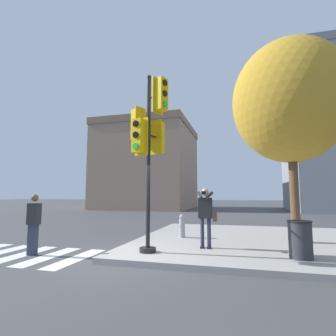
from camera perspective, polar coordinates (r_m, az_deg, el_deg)
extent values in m
plane|color=#424244|center=(7.25, -10.50, -19.20)|extent=(160.00, 160.00, 0.00)
cube|color=#9E9B96|center=(10.01, 18.38, -14.83)|extent=(8.00, 8.00, 0.15)
cube|color=silver|center=(7.74, -19.31, -18.09)|extent=(0.48, 2.31, 0.01)
cube|color=silver|center=(8.24, -24.52, -17.11)|extent=(0.48, 2.31, 0.01)
cube|color=silver|center=(8.81, -29.04, -16.15)|extent=(0.48, 2.31, 0.01)
cylinder|color=black|center=(7.41, -4.43, -17.34)|extent=(0.45, 0.45, 0.12)
cylinder|color=black|center=(7.32, -4.28, 1.70)|extent=(0.12, 0.12, 4.75)
sphere|color=black|center=(8.01, -4.14, 19.11)|extent=(0.13, 0.13, 0.13)
cylinder|color=black|center=(7.60, -3.30, 6.91)|extent=(0.14, 0.29, 0.05)
cube|color=#E5B70C|center=(7.81, -2.13, 6.56)|extent=(0.36, 0.32, 0.90)
cube|color=#E5B70C|center=(7.71, -2.71, 6.74)|extent=(0.41, 0.16, 1.02)
cylinder|color=black|center=(7.99, -1.55, 8.49)|extent=(0.17, 0.08, 0.17)
cylinder|color=black|center=(7.92, -1.56, 6.39)|extent=(0.17, 0.08, 0.17)
cylinder|color=green|center=(7.86, -1.56, 4.25)|extent=(0.17, 0.08, 0.17)
cylinder|color=black|center=(7.27, -5.16, 6.60)|extent=(0.13, 0.29, 0.05)
cube|color=#E5B70C|center=(7.06, -6.43, 6.99)|extent=(0.35, 0.31, 0.90)
cube|color=#E5B70C|center=(7.16, -5.78, 6.79)|extent=(0.41, 0.14, 1.02)
cylinder|color=black|center=(7.03, -7.08, 9.57)|extent=(0.17, 0.07, 0.17)
cylinder|color=black|center=(6.96, -7.11, 7.19)|extent=(0.17, 0.07, 0.17)
cylinder|color=green|center=(6.90, -7.14, 4.76)|extent=(0.17, 0.07, 0.17)
cylinder|color=black|center=(7.68, -5.32, 9.64)|extent=(0.28, 0.16, 0.05)
cube|color=#E5B70C|center=(7.86, -6.70, 9.29)|extent=(0.34, 0.37, 0.90)
cube|color=#E5B70C|center=(7.76, -6.02, 9.46)|extent=(0.19, 0.39, 1.02)
cylinder|color=black|center=(8.03, -7.36, 11.18)|extent=(0.10, 0.17, 0.17)
cylinder|color=black|center=(7.95, -7.39, 9.11)|extent=(0.10, 0.17, 0.17)
cylinder|color=green|center=(7.88, -7.42, 7.01)|extent=(0.10, 0.17, 0.17)
cylinder|color=black|center=(7.63, -3.03, 15.24)|extent=(0.28, 0.16, 0.05)
cube|color=#E5B70C|center=(7.47, -1.47, 15.70)|extent=(0.34, 0.37, 0.90)
cube|color=#E5B70C|center=(7.55, -2.26, 15.47)|extent=(0.19, 0.40, 1.02)
cylinder|color=black|center=(7.51, -0.63, 18.07)|extent=(0.09, 0.17, 0.17)
cylinder|color=black|center=(7.39, -0.63, 15.95)|extent=(0.09, 0.17, 0.17)
cylinder|color=green|center=(7.29, -0.63, 13.76)|extent=(0.09, 0.17, 0.17)
cube|color=black|center=(8.00, 7.45, -16.70)|extent=(0.09, 0.24, 0.05)
cube|color=black|center=(7.97, 8.94, -16.72)|extent=(0.09, 0.24, 0.05)
cylinder|color=#282D42|center=(7.99, 7.47, -13.81)|extent=(0.11, 0.11, 0.85)
cylinder|color=#282D42|center=(7.96, 8.94, -13.82)|extent=(0.11, 0.11, 0.85)
cube|color=#232326|center=(7.91, 8.13, -8.61)|extent=(0.40, 0.22, 0.60)
sphere|color=tan|center=(7.90, 8.08, -5.22)|extent=(0.22, 0.22, 0.22)
cube|color=black|center=(7.59, 7.78, -5.35)|extent=(0.12, 0.10, 0.09)
cylinder|color=black|center=(7.52, 7.71, -5.34)|extent=(0.06, 0.08, 0.06)
cylinder|color=#232326|center=(7.78, 6.96, -5.92)|extent=(0.23, 0.35, 0.23)
cylinder|color=#232326|center=(7.74, 8.95, -5.89)|extent=(0.23, 0.35, 0.23)
cube|color=brown|center=(7.91, 10.22, -10.39)|extent=(0.10, 0.20, 0.26)
cube|color=#282D42|center=(8.54, -27.37, -13.71)|extent=(0.24, 0.16, 0.85)
cube|color=#232326|center=(8.46, -27.13, -8.87)|extent=(0.34, 0.20, 0.60)
sphere|color=brown|center=(8.45, -26.99, -5.83)|extent=(0.20, 0.20, 0.20)
cylinder|color=brown|center=(9.70, 25.78, -4.32)|extent=(0.29, 0.29, 3.40)
ellipsoid|color=#BC8E28|center=(10.22, 25.00, 13.02)|extent=(3.86, 3.86, 4.25)
cylinder|color=#99999E|center=(9.78, 3.08, -12.92)|extent=(0.21, 0.21, 0.67)
sphere|color=#99999E|center=(9.74, 3.07, -10.60)|extent=(0.19, 0.19, 0.19)
cylinder|color=#99999E|center=(9.63, 2.90, -12.59)|extent=(0.10, 0.06, 0.10)
cylinder|color=#2D2D33|center=(7.34, 26.85, -13.88)|extent=(0.54, 0.54, 0.87)
cylinder|color=black|center=(7.29, 26.69, -10.35)|extent=(0.57, 0.57, 0.04)
cube|color=gray|center=(33.51, -4.23, -0.46)|extent=(10.68, 11.53, 9.67)
cube|color=#7A604C|center=(34.40, -4.17, 8.25)|extent=(10.88, 11.73, 0.80)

